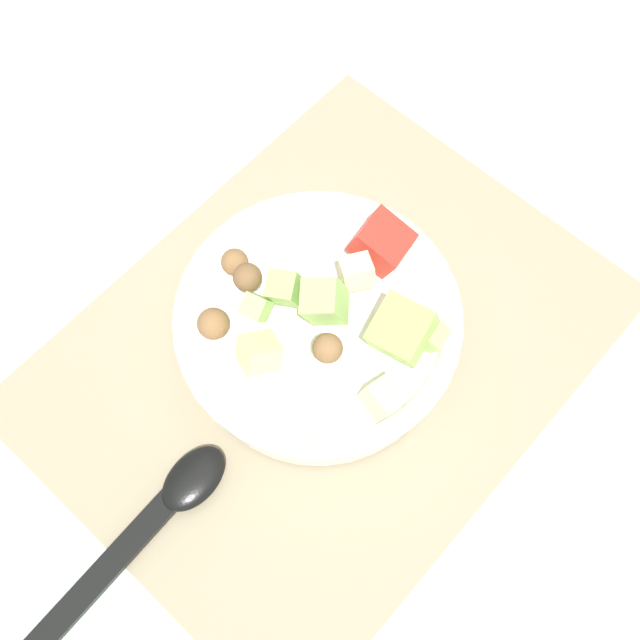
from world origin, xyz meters
TOP-DOWN VIEW (x-y plane):
  - ground_plane at (0.00, 0.00)m, footprint 2.40×2.40m
  - placemat at (0.00, 0.00)m, footprint 0.44×0.34m
  - salad_bowl at (0.00, 0.01)m, footprint 0.22×0.22m
  - serving_spoon at (-0.18, -0.00)m, footprint 0.19×0.04m

SIDE VIEW (x-z plane):
  - ground_plane at x=0.00m, z-range 0.00..0.00m
  - placemat at x=0.00m, z-range 0.00..0.01m
  - serving_spoon at x=-0.18m, z-range 0.00..0.02m
  - salad_bowl at x=0.00m, z-range -0.01..0.10m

